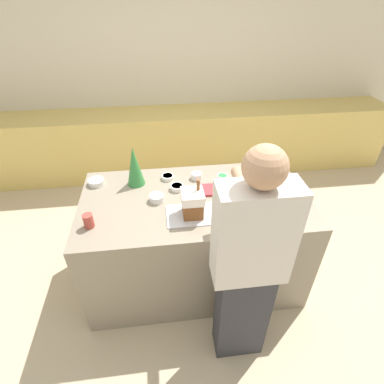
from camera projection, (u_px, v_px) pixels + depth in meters
name	position (u px, v px, depth m)	size (l,w,h in m)	color
ground_plane	(194.00, 272.00, 2.93)	(12.00, 12.00, 0.00)	#C6B28E
wall_back	(173.00, 73.00, 4.02)	(8.00, 0.05, 2.60)	beige
back_cabinet_block	(177.00, 142.00, 4.26)	(6.00, 0.60, 0.89)	#DBBC60
kitchen_island	(194.00, 239.00, 2.66)	(1.83, 0.99, 0.91)	gray
baking_tray	(193.00, 215.00, 2.22)	(0.39, 0.27, 0.01)	silver
gingerbread_house	(193.00, 203.00, 2.16)	(0.16, 0.17, 0.28)	brown
decorative_tree	(134.00, 166.00, 2.46)	(0.15, 0.15, 0.34)	#33843D
candy_bowl_far_right	(197.00, 176.00, 2.61)	(0.09, 0.09, 0.05)	white
candy_bowl_near_tray_left	(96.00, 182.00, 2.54)	(0.13, 0.13, 0.04)	silver
candy_bowl_center_rear	(222.00, 177.00, 2.59)	(0.09, 0.09, 0.05)	white
candy_bowl_behind_tray	(157.00, 198.00, 2.35)	(0.11, 0.11, 0.05)	white
candy_bowl_beside_tree	(276.00, 189.00, 2.44)	(0.11, 0.11, 0.05)	silver
candy_bowl_front_corner	(168.00, 177.00, 2.61)	(0.11, 0.11, 0.04)	white
candy_bowl_near_tray_right	(177.00, 187.00, 2.48)	(0.11, 0.11, 0.04)	white
cookbook	(211.00, 190.00, 2.47)	(0.20, 0.16, 0.02)	#B23338
mug	(88.00, 221.00, 2.09)	(0.07, 0.07, 0.10)	#B24238
person	(248.00, 267.00, 1.85)	(0.45, 0.57, 1.73)	#333338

